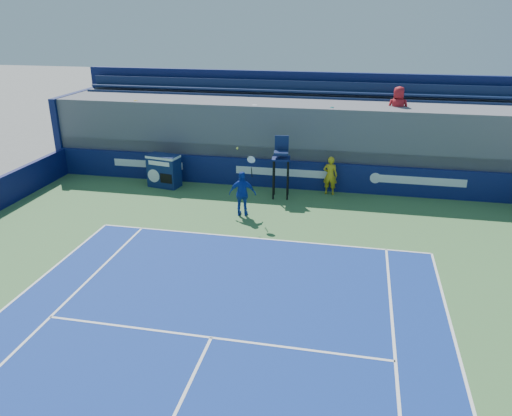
% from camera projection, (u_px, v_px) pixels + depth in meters
% --- Properties ---
extents(ball_person, '(0.62, 0.44, 1.59)m').
position_uv_depth(ball_person, '(330.00, 175.00, 20.18)').
color(ball_person, gold).
rests_on(ball_person, apron).
extents(back_hoarding, '(20.40, 0.21, 1.20)m').
position_uv_depth(back_hoarding, '(283.00, 174.00, 21.00)').
color(back_hoarding, '#0D174D').
rests_on(back_hoarding, ground).
extents(match_clock, '(1.43, 0.95, 1.40)m').
position_uv_depth(match_clock, '(164.00, 170.00, 21.11)').
color(match_clock, '#0F1F4F').
rests_on(match_clock, ground).
extents(umpire_chair, '(0.77, 0.77, 2.48)m').
position_uv_depth(umpire_chair, '(281.00, 161.00, 19.61)').
color(umpire_chair, black).
rests_on(umpire_chair, ground).
extents(tennis_player, '(1.02, 0.51, 2.57)m').
position_uv_depth(tennis_player, '(243.00, 194.00, 18.06)').
color(tennis_player, '#1335A1').
rests_on(tennis_player, apron).
extents(stadium_seating, '(21.00, 4.05, 4.40)m').
position_uv_depth(stadium_seating, '(290.00, 134.00, 22.41)').
color(stadium_seating, '#54545A').
rests_on(stadium_seating, ground).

